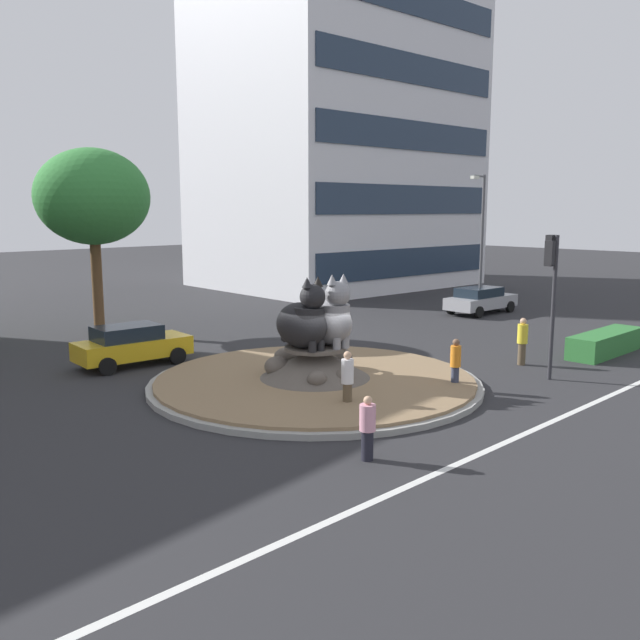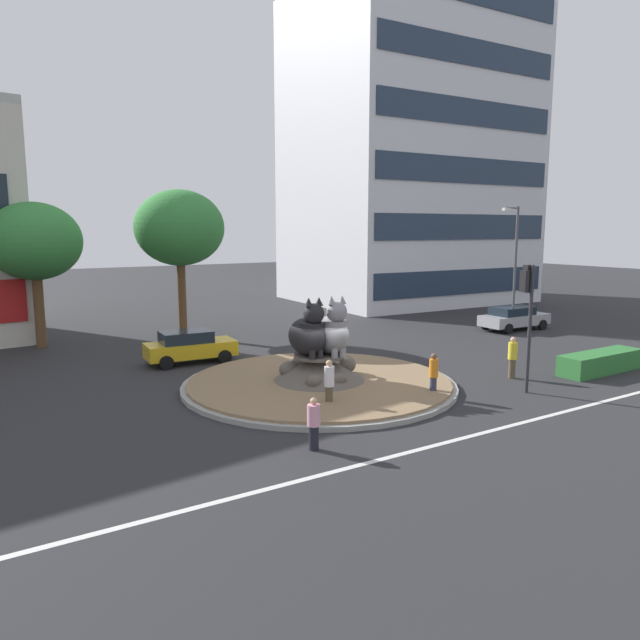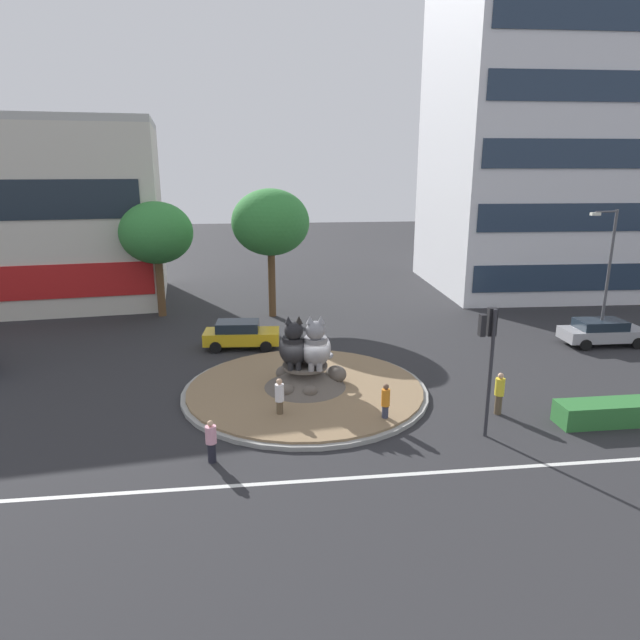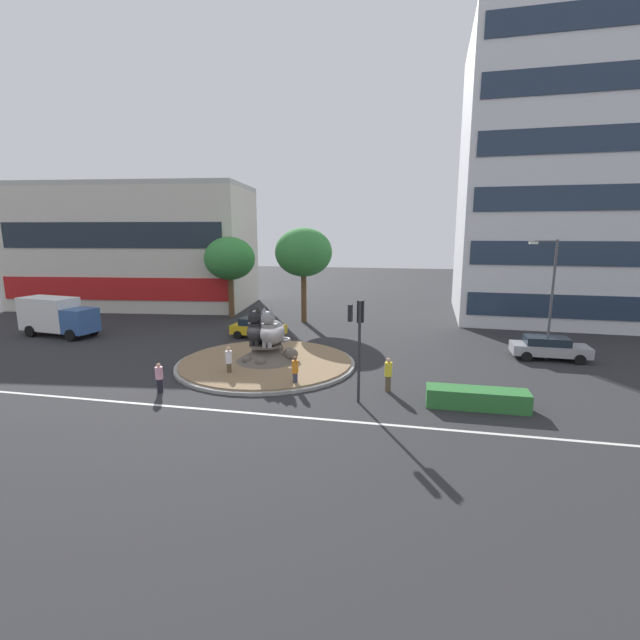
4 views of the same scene
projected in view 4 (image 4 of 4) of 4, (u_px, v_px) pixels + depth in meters
ground_plane at (266, 365)px, 27.57m from camera, size 160.00×160.00×0.00m
lane_centreline at (215, 410)px, 20.49m from camera, size 112.00×0.20×0.01m
roundabout_island at (266, 359)px, 27.52m from camera, size 10.99×10.99×1.33m
cat_statue_black at (258, 330)px, 27.26m from camera, size 1.64×2.44×2.38m
cat_statue_grey at (272, 331)px, 26.86m from camera, size 1.79×2.45×2.42m
traffic_light_mast at (358, 328)px, 20.87m from camera, size 0.72×0.52×4.95m
shophouse_block at (137, 247)px, 49.16m from camera, size 25.67×13.53×13.13m
office_tower at (566, 180)px, 40.91m from camera, size 18.88×15.58×25.73m
clipped_hedge_strip at (477, 398)px, 20.71m from camera, size 4.61×1.20×0.90m
broadleaf_tree_behind_island at (304, 253)px, 39.65m from camera, size 5.10×5.10×8.52m
second_tree_near_tower at (230, 259)px, 42.26m from camera, size 4.79×4.79×7.70m
streetlight_arm at (550, 292)px, 27.96m from camera, size 1.79×0.56×7.64m
pedestrian_pink_shirt at (159, 377)px, 22.65m from camera, size 0.38×0.38×1.55m
pedestrian_white_shirt at (229, 361)px, 25.04m from camera, size 0.36×0.36×1.77m
pedestrian_orange_shirt at (295, 371)px, 23.38m from camera, size 0.34×0.34×1.70m
pedestrian_yellow_shirt at (388, 374)px, 22.76m from camera, size 0.38×0.38×1.79m
sedan_on_far_lane at (549, 347)px, 28.65m from camera, size 4.69×2.13×1.48m
parked_car_right at (258, 327)px, 34.58m from camera, size 4.27×2.18×1.54m
delivery_box_truck at (57, 316)px, 35.06m from camera, size 6.60×3.09×3.04m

